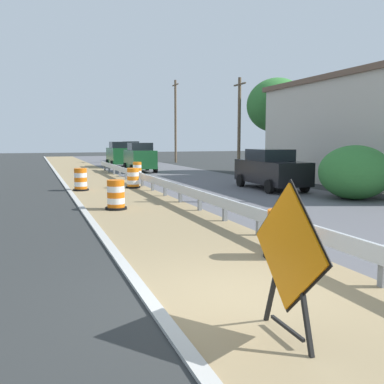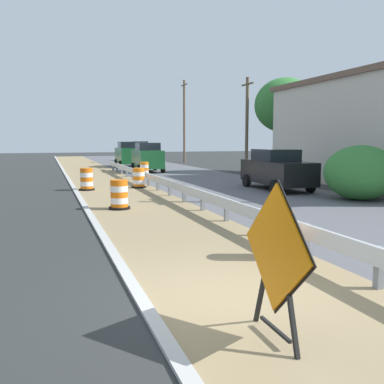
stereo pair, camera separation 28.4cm
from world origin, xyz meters
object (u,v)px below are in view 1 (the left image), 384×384
Objects in this scene: car_trailing_near_lane at (271,169)px; traffic_barrel_far at (133,179)px; warning_sign_diamond at (288,254)px; traffic_barrel_close at (116,196)px; utility_pole_mid at (239,123)px; traffic_barrel_nearest at (281,236)px; traffic_barrel_farther at (137,170)px; car_mid_far_lane at (131,151)px; car_lead_far_lane at (140,157)px; car_lead_near_lane at (120,154)px; utility_pole_far at (176,120)px; traffic_barrel_mid at (81,181)px.

traffic_barrel_far is at bearing -112.45° from car_trailing_near_lane.
warning_sign_diamond reaches higher than traffic_barrel_far.
utility_pole_mid is (11.96, 14.40, 3.19)m from traffic_barrel_close.
utility_pole_mid is at bearing 50.29° from traffic_barrel_close.
traffic_barrel_nearest is 20.50m from traffic_barrel_farther.
traffic_barrel_close reaches higher than traffic_barrel_far.
car_trailing_near_lane is at bearing 0.25° from car_mid_far_lane.
warning_sign_diamond is 0.48× the size of car_lead_far_lane.
car_trailing_near_lane reaches higher than traffic_barrel_nearest.
car_lead_near_lane is 6.68m from car_lead_far_lane.
car_lead_near_lane reaches higher than traffic_barrel_close.
traffic_barrel_close is 24.09m from car_lead_near_lane.
warning_sign_diamond is 0.28× the size of utility_pole_mid.
utility_pole_mid is (7.04, -2.53, 2.56)m from car_lead_far_lane.
car_trailing_near_lane is at bearing -97.80° from utility_pole_far.
car_trailing_near_lane is (8.80, -2.64, 0.50)m from traffic_barrel_mid.
utility_pole_far reaches higher than traffic_barrel_mid.
car_trailing_near_lane reaches higher than traffic_barrel_farther.
car_lead_far_lane is (-3.32, 13.43, 0.11)m from car_trailing_near_lane.
car_lead_near_lane reaches higher than car_trailing_near_lane.
warning_sign_diamond is at bearing 171.52° from car_lead_far_lane.
car_lead_near_lane reaches higher than warning_sign_diamond.
traffic_barrel_farther is 8.84m from utility_pole_mid.
traffic_barrel_close is 13.70m from traffic_barrel_farther.
traffic_barrel_farther is at bearing 73.77° from traffic_barrel_close.
utility_pole_mid is at bearing -108.40° from car_lead_far_lane.
car_trailing_near_lane reaches higher than traffic_barrel_far.
utility_pole_mid reaches higher than traffic_barrel_mid.
traffic_barrel_farther is 0.11× the size of utility_pole_far.
traffic_barrel_mid is 12.12m from car_lead_far_lane.
car_lead_far_lane is at bearing -98.59° from warning_sign_diamond.
car_mid_far_lane is at bearing 78.70° from traffic_barrel_farther.
traffic_barrel_close reaches higher than traffic_barrel_farther.
car_lead_near_lane is at bearing -142.76° from utility_pole_far.
car_mid_far_lane is at bearing 72.92° from traffic_barrel_mid.
traffic_barrel_nearest is 0.23× the size of car_lead_near_lane.
utility_pole_far reaches higher than warning_sign_diamond.
car_mid_far_lane is (8.55, 27.82, 0.64)m from traffic_barrel_mid.
car_mid_far_lane is at bearing -177.27° from car_trailing_near_lane.
car_lead_near_lane reaches higher than traffic_barrel_mid.
traffic_barrel_mid is at bearing 154.47° from car_lead_far_lane.
car_lead_far_lane reaches higher than car_trailing_near_lane.
traffic_barrel_close is (-2.06, 7.27, 0.02)m from traffic_barrel_nearest.
car_mid_far_lane is at bearing 126.56° from utility_pole_far.
utility_pole_mid reaches higher than car_trailing_near_lane.
car_trailing_near_lane is at bearing -24.70° from traffic_barrel_far.
warning_sign_diamond is 0.41× the size of car_trailing_near_lane.
traffic_barrel_far is at bearing -12.43° from car_mid_far_lane.
utility_pole_mid is (9.94, 8.04, 3.21)m from traffic_barrel_far.
traffic_barrel_mid is 0.25× the size of car_lead_near_lane.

